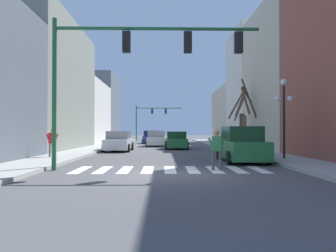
{
  "coord_description": "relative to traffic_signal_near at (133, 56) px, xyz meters",
  "views": [
    {
      "loc": [
        -0.31,
        -11.62,
        1.55
      ],
      "look_at": [
        0.28,
        22.04,
        2.1
      ],
      "focal_mm": 35.0,
      "sensor_mm": 36.0,
      "label": 1
    }
  ],
  "objects": [
    {
      "name": "ground_plane",
      "position": [
        1.48,
        -1.49,
        -4.58
      ],
      "size": [
        240.0,
        240.0,
        0.0
      ],
      "primitive_type": "plane",
      "color": "#4C4C4F"
    },
    {
      "name": "building_row_left",
      "position": [
        -8.92,
        17.6,
        0.02
      ],
      "size": [
        6.0,
        49.32,
        10.54
      ],
      "color": "#515B66",
      "rests_on": "ground_plane"
    },
    {
      "name": "building_row_right",
      "position": [
        11.88,
        12.98,
        1.28
      ],
      "size": [
        6.0,
        45.3,
        13.18
      ],
      "color": "#934C3D",
      "rests_on": "ground_plane"
    },
    {
      "name": "crosswalk_stripes",
      "position": [
        1.48,
        0.13,
        -4.58
      ],
      "size": [
        7.65,
        2.6,
        0.01
      ],
      "color": "white",
      "rests_on": "ground_plane"
    },
    {
      "name": "traffic_signal_near",
      "position": [
        0.0,
        0.0,
        0.0
      ],
      "size": [
        8.31,
        0.28,
        6.09
      ],
      "color": "#236038",
      "rests_on": "ground_plane"
    },
    {
      "name": "traffic_signal_far",
      "position": [
        -0.84,
        41.2,
        -0.31
      ],
      "size": [
        7.62,
        0.28,
        5.82
      ],
      "color": "#236038",
      "rests_on": "ground_plane"
    },
    {
      "name": "street_lamp_right_corner",
      "position": [
        7.53,
        3.86,
        -1.49
      ],
      "size": [
        0.95,
        0.36,
        4.15
      ],
      "color": "black",
      "rests_on": "sidewalk_right"
    },
    {
      "name": "car_parked_right_near",
      "position": [
        0.56,
        21.07,
        -3.83
      ],
      "size": [
        2.13,
        4.63,
        1.61
      ],
      "rotation": [
        0.0,
        0.0,
        -1.57
      ],
      "color": "white",
      "rests_on": "ground_plane"
    },
    {
      "name": "car_parked_left_near",
      "position": [
        -2.25,
        12.6,
        -3.85
      ],
      "size": [
        2.04,
        4.63,
        1.57
      ],
      "rotation": [
        0.0,
        0.0,
        1.57
      ],
      "color": "white",
      "rests_on": "ground_plane"
    },
    {
      "name": "car_driving_toward_lane",
      "position": [
        -0.35,
        29.23,
        -3.82
      ],
      "size": [
        2.05,
        4.52,
        1.64
      ],
      "rotation": [
        0.0,
        0.0,
        -1.57
      ],
      "color": "navy",
      "rests_on": "ground_plane"
    },
    {
      "name": "car_parked_right_mid",
      "position": [
        5.2,
        3.44,
        -3.75
      ],
      "size": [
        2.07,
        4.43,
        1.79
      ],
      "rotation": [
        0.0,
        0.0,
        1.57
      ],
      "color": "#236B38",
      "rests_on": "ground_plane"
    },
    {
      "name": "car_parked_right_far",
      "position": [
        2.41,
        15.85,
        -3.86
      ],
      "size": [
        2.02,
        4.53,
        1.53
      ],
      "rotation": [
        0.0,
        0.0,
        1.57
      ],
      "color": "#236B38",
      "rests_on": "ground_plane"
    },
    {
      "name": "pedestrian_crossing_street",
      "position": [
        3.32,
        -0.18,
        -3.64
      ],
      "size": [
        0.69,
        0.24,
        1.6
      ],
      "rotation": [
        0.0,
        0.0,
        3.06
      ],
      "color": "#4C4C51",
      "rests_on": "ground_plane"
    },
    {
      "name": "pedestrian_on_right_sidewalk",
      "position": [
        -4.91,
        5.05,
        -3.51
      ],
      "size": [
        0.67,
        0.21,
        1.57
      ],
      "rotation": [
        0.0,
        0.0,
        3.16
      ],
      "color": "#7A705B",
      "rests_on": "sidewalk_left"
    },
    {
      "name": "street_tree_right_mid",
      "position": [
        7.28,
        11.75,
        -2.44
      ],
      "size": [
        1.26,
        1.07,
        4.58
      ],
      "color": "brown",
      "rests_on": "sidewalk_right"
    },
    {
      "name": "street_tree_left_mid",
      "position": [
        8.13,
        14.43,
        -2.06
      ],
      "size": [
        2.18,
        2.44,
        5.89
      ],
      "color": "#473828",
      "rests_on": "sidewalk_right"
    }
  ]
}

